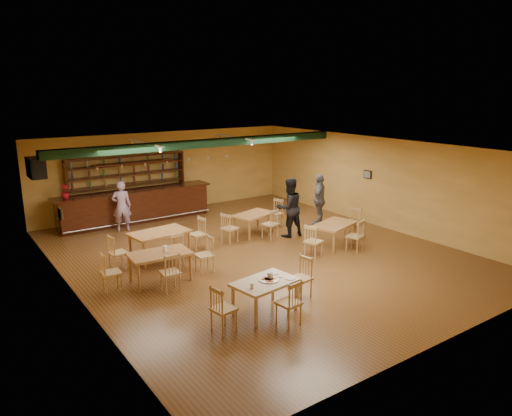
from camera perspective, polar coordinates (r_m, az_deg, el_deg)
floor at (r=13.73m, az=0.10°, el=-5.39°), size 12.00×12.00×0.00m
ceiling_beam at (r=15.41m, az=-5.91°, el=7.66°), size 10.00×0.30×0.25m
track_rail_left at (r=15.18m, az=-13.03°, el=7.54°), size 0.05×2.50×0.05m
track_rail_right at (r=16.63m, az=-2.67°, el=8.43°), size 0.05×2.50×0.05m
ac_unit at (r=15.21m, az=-24.61°, el=4.39°), size 0.34×0.70×0.48m
picture_left at (r=12.21m, az=-22.28°, el=-0.62°), size 0.04×0.34×0.28m
picture_right at (r=16.88m, az=13.12°, el=3.91°), size 0.04×0.34×0.28m
bar_counter at (r=17.28m, az=-14.11°, el=0.24°), size 5.51×0.85×1.13m
back_bar_hutch at (r=17.73m, az=-14.96°, el=2.44°), size 4.26×0.40×2.28m
poinsettia at (r=16.47m, az=-21.78°, el=1.82°), size 0.33×0.33×0.47m
dining_table_a at (r=13.43m, az=-11.32°, el=-4.37°), size 1.65×1.10×0.78m
dining_table_b at (r=15.37m, az=-0.28°, el=-1.90°), size 1.53×1.15×0.68m
dining_table_c at (r=11.94m, az=-11.31°, el=-6.88°), size 1.51×0.97×0.72m
dining_table_d at (r=14.37m, az=9.26°, el=-3.19°), size 1.60×1.22×0.71m
near_table at (r=10.15m, az=1.07°, el=-10.52°), size 1.43×1.03×0.71m
pizza_tray at (r=10.06m, az=1.52°, el=-8.52°), size 0.47×0.47×0.01m
parmesan_shaker at (r=9.66m, az=-0.49°, el=-9.20°), size 0.08×0.08×0.11m
napkin_stack at (r=10.33m, az=1.96°, el=-7.86°), size 0.23×0.20×0.03m
pizza_server at (r=10.17m, az=2.01°, el=-8.21°), size 0.30×0.27×0.00m
side_plate at (r=10.16m, az=4.11°, el=-8.32°), size 0.25×0.25×0.01m
patron_bar at (r=16.21m, az=-15.68°, el=0.22°), size 0.71×0.58×1.68m
patron_right_a at (r=15.06m, az=3.95°, el=0.06°), size 0.97×0.79×1.87m
patron_right_b at (r=16.43m, az=7.53°, el=0.98°), size 1.10×0.95×1.77m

